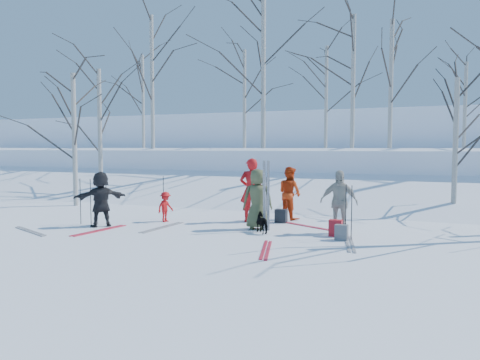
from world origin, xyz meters
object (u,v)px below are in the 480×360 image
at_px(skier_redor_behind, 290,193).
at_px(skier_red_seated, 165,207).
at_px(skier_red_north, 251,190).
at_px(skier_grey_west, 101,199).
at_px(backpack_red, 336,228).
at_px(backpack_grey, 341,233).
at_px(skier_cream_east, 339,202).
at_px(backpack_dark, 281,216).
at_px(dog, 263,223).
at_px(skier_olive_center, 258,199).

bearing_deg(skier_redor_behind, skier_red_seated, 62.60).
relative_size(skier_red_north, skier_grey_west, 1.22).
xyz_separation_m(skier_red_north, backpack_red, (2.82, -1.36, -0.75)).
distance_m(backpack_red, backpack_grey, 0.51).
relative_size(skier_cream_east, skier_grey_west, 1.05).
relative_size(skier_redor_behind, backpack_dark, 4.11).
distance_m(skier_red_seated, dog, 3.42).
distance_m(skier_grey_west, backpack_dark, 5.25).
bearing_deg(skier_olive_center, skier_cream_east, 165.33).
xyz_separation_m(skier_grey_west, backpack_dark, (4.51, 2.63, -0.59)).
bearing_deg(skier_grey_west, backpack_grey, 136.28).
relative_size(skier_olive_center, skier_redor_behind, 1.01).
height_order(skier_cream_east, backpack_red, skier_cream_east).
height_order(skier_grey_west, backpack_dark, skier_grey_west).
height_order(dog, backpack_dark, dog).
bearing_deg(backpack_grey, skier_cream_east, 105.30).
height_order(skier_grey_west, backpack_grey, skier_grey_west).
relative_size(dog, backpack_red, 1.53).
height_order(backpack_red, backpack_dark, backpack_red).
bearing_deg(skier_red_seated, skier_cream_east, -75.11).
height_order(skier_red_north, backpack_grey, skier_red_north).
relative_size(skier_red_seated, skier_cream_east, 0.55).
xyz_separation_m(skier_olive_center, skier_red_seated, (-3.02, 0.12, -0.38)).
distance_m(skier_redor_behind, skier_cream_east, 2.62).
bearing_deg(skier_olive_center, backpack_red, 154.16).
bearing_deg(skier_cream_east, skier_red_north, 160.73).
xyz_separation_m(skier_redor_behind, skier_grey_west, (-4.55, -3.35, -0.04)).
distance_m(skier_olive_center, skier_red_north, 1.31).
bearing_deg(skier_olive_center, skier_grey_west, -3.01).
distance_m(skier_olive_center, backpack_dark, 1.49).
distance_m(skier_redor_behind, backpack_grey, 3.50).
relative_size(skier_olive_center, backpack_grey, 4.38).
height_order(skier_olive_center, backpack_dark, skier_olive_center).
relative_size(skier_redor_behind, backpack_grey, 4.32).
relative_size(dog, backpack_dark, 1.61).
bearing_deg(backpack_grey, skier_red_north, 149.24).
relative_size(skier_grey_west, backpack_red, 3.74).
bearing_deg(skier_red_seated, backpack_grey, -84.40).
distance_m(skier_olive_center, skier_redor_behind, 2.06).
xyz_separation_m(skier_redor_behind, dog, (0.05, -2.53, -0.55)).
bearing_deg(backpack_red, skier_grey_west, -170.33).
xyz_separation_m(skier_red_seated, backpack_grey, (5.43, -0.80, -0.26)).
bearing_deg(skier_grey_west, backpack_dark, 161.08).
bearing_deg(skier_red_seated, skier_red_north, -52.85).
xyz_separation_m(skier_grey_west, backpack_grey, (6.67, 0.64, -0.60)).
xyz_separation_m(skier_olive_center, skier_redor_behind, (0.30, 2.04, -0.01)).
xyz_separation_m(skier_olive_center, backpack_red, (2.19, -0.22, -0.62)).
bearing_deg(skier_red_north, dog, 96.08).
height_order(skier_olive_center, skier_cream_east, skier_olive_center).
relative_size(skier_redor_behind, skier_cream_east, 0.99).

